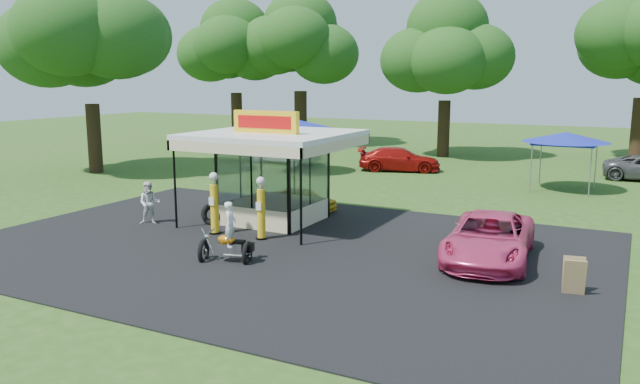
{
  "coord_description": "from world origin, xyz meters",
  "views": [
    {
      "loc": [
        9.96,
        -14.55,
        5.36
      ],
      "look_at": [
        0.44,
        4.0,
        1.51
      ],
      "focal_mm": 35.0,
      "sensor_mm": 36.0,
      "label": 1
    }
  ],
  "objects_px": {
    "a_frame_sign": "(574,277)",
    "bg_car_a": "(281,150)",
    "spectator_west": "(149,203)",
    "motorcycle": "(229,238)",
    "kiosk_car": "(303,199)",
    "tent_east": "(566,138)",
    "bg_car_b": "(399,159)",
    "gas_pump_left": "(214,205)",
    "gas_station_kiosk": "(274,175)",
    "gas_pump_right": "(261,210)",
    "tent_west": "(294,124)",
    "pink_sedan": "(489,238)"
  },
  "relations": [
    {
      "from": "tent_west",
      "to": "tent_east",
      "type": "relative_size",
      "value": 1.09
    },
    {
      "from": "motorcycle",
      "to": "bg_car_a",
      "type": "bearing_deg",
      "value": 99.08
    },
    {
      "from": "gas_pump_right",
      "to": "bg_car_b",
      "type": "distance_m",
      "value": 16.92
    },
    {
      "from": "tent_west",
      "to": "gas_pump_right",
      "type": "bearing_deg",
      "value": -64.7
    },
    {
      "from": "spectator_west",
      "to": "bg_car_a",
      "type": "relative_size",
      "value": 0.32
    },
    {
      "from": "gas_pump_right",
      "to": "motorcycle",
      "type": "xyz_separation_m",
      "value": [
        0.55,
        -2.63,
        -0.29
      ]
    },
    {
      "from": "kiosk_car",
      "to": "tent_east",
      "type": "bearing_deg",
      "value": -41.98
    },
    {
      "from": "motorcycle",
      "to": "kiosk_car",
      "type": "xyz_separation_m",
      "value": [
        -1.55,
        7.3,
        -0.26
      ]
    },
    {
      "from": "kiosk_car",
      "to": "spectator_west",
      "type": "distance_m",
      "value": 6.05
    },
    {
      "from": "gas_pump_left",
      "to": "gas_pump_right",
      "type": "distance_m",
      "value": 1.82
    },
    {
      "from": "pink_sedan",
      "to": "bg_car_b",
      "type": "bearing_deg",
      "value": 113.2
    },
    {
      "from": "bg_car_a",
      "to": "bg_car_b",
      "type": "relative_size",
      "value": 1.07
    },
    {
      "from": "tent_east",
      "to": "a_frame_sign",
      "type": "bearing_deg",
      "value": -82.88
    },
    {
      "from": "bg_car_a",
      "to": "kiosk_car",
      "type": "bearing_deg",
      "value": -146.69
    },
    {
      "from": "motorcycle",
      "to": "pink_sedan",
      "type": "distance_m",
      "value": 7.64
    },
    {
      "from": "gas_station_kiosk",
      "to": "tent_west",
      "type": "xyz_separation_m",
      "value": [
        -5.46,
        11.19,
        0.97
      ]
    },
    {
      "from": "motorcycle",
      "to": "pink_sedan",
      "type": "height_order",
      "value": "motorcycle"
    },
    {
      "from": "kiosk_car",
      "to": "a_frame_sign",
      "type": "bearing_deg",
      "value": -117.65
    },
    {
      "from": "kiosk_car",
      "to": "bg_car_b",
      "type": "height_order",
      "value": "bg_car_b"
    },
    {
      "from": "motorcycle",
      "to": "spectator_west",
      "type": "bearing_deg",
      "value": 136.25
    },
    {
      "from": "pink_sedan",
      "to": "bg_car_a",
      "type": "bearing_deg",
      "value": 131.14
    },
    {
      "from": "motorcycle",
      "to": "a_frame_sign",
      "type": "relative_size",
      "value": 2.0
    },
    {
      "from": "gas_station_kiosk",
      "to": "gas_pump_left",
      "type": "height_order",
      "value": "gas_station_kiosk"
    },
    {
      "from": "gas_station_kiosk",
      "to": "gas_pump_left",
      "type": "distance_m",
      "value": 2.81
    },
    {
      "from": "pink_sedan",
      "to": "tent_west",
      "type": "relative_size",
      "value": 1.16
    },
    {
      "from": "a_frame_sign",
      "to": "kiosk_car",
      "type": "bearing_deg",
      "value": 142.87
    },
    {
      "from": "gas_pump_right",
      "to": "tent_west",
      "type": "distance_m",
      "value": 15.2
    },
    {
      "from": "motorcycle",
      "to": "pink_sedan",
      "type": "bearing_deg",
      "value": 10.78
    },
    {
      "from": "spectator_west",
      "to": "gas_pump_right",
      "type": "bearing_deg",
      "value": -33.52
    },
    {
      "from": "a_frame_sign",
      "to": "tent_east",
      "type": "xyz_separation_m",
      "value": [
        -1.94,
        15.52,
        2.05
      ]
    },
    {
      "from": "gas_pump_right",
      "to": "kiosk_car",
      "type": "bearing_deg",
      "value": 102.05
    },
    {
      "from": "a_frame_sign",
      "to": "spectator_west",
      "type": "bearing_deg",
      "value": 166.47
    },
    {
      "from": "kiosk_car",
      "to": "tent_east",
      "type": "relative_size",
      "value": 0.7
    },
    {
      "from": "spectator_west",
      "to": "bg_car_a",
      "type": "xyz_separation_m",
      "value": [
        -4.22,
        16.61,
        0.03
      ]
    },
    {
      "from": "bg_car_a",
      "to": "a_frame_sign",
      "type": "bearing_deg",
      "value": -133.8
    },
    {
      "from": "gas_pump_right",
      "to": "a_frame_sign",
      "type": "xyz_separation_m",
      "value": [
        9.81,
        -0.99,
        -0.55
      ]
    },
    {
      "from": "a_frame_sign",
      "to": "bg_car_b",
      "type": "xyz_separation_m",
      "value": [
        -11.1,
        17.86,
        0.2
      ]
    },
    {
      "from": "gas_station_kiosk",
      "to": "gas_pump_right",
      "type": "height_order",
      "value": "gas_station_kiosk"
    },
    {
      "from": "gas_station_kiosk",
      "to": "bg_car_b",
      "type": "bearing_deg",
      "value": 91.17
    },
    {
      "from": "a_frame_sign",
      "to": "spectator_west",
      "type": "distance_m",
      "value": 14.74
    },
    {
      "from": "gas_station_kiosk",
      "to": "gas_pump_right",
      "type": "bearing_deg",
      "value": -67.96
    },
    {
      "from": "gas_station_kiosk",
      "to": "motorcycle",
      "type": "bearing_deg",
      "value": -73.1
    },
    {
      "from": "a_frame_sign",
      "to": "bg_car_a",
      "type": "distance_m",
      "value": 25.88
    },
    {
      "from": "a_frame_sign",
      "to": "bg_car_a",
      "type": "bearing_deg",
      "value": 127.52
    },
    {
      "from": "gas_pump_right",
      "to": "kiosk_car",
      "type": "relative_size",
      "value": 0.76
    },
    {
      "from": "spectator_west",
      "to": "tent_west",
      "type": "xyz_separation_m",
      "value": [
        -1.56,
        13.61,
        1.95
      ]
    },
    {
      "from": "spectator_west",
      "to": "gas_station_kiosk",
      "type": "bearing_deg",
      "value": -1.19
    },
    {
      "from": "gas_pump_left",
      "to": "tent_east",
      "type": "relative_size",
      "value": 0.55
    },
    {
      "from": "bg_car_a",
      "to": "tent_east",
      "type": "xyz_separation_m",
      "value": [
        16.99,
        -2.14,
        1.7
      ]
    },
    {
      "from": "gas_station_kiosk",
      "to": "gas_pump_left",
      "type": "bearing_deg",
      "value": -107.46
    }
  ]
}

